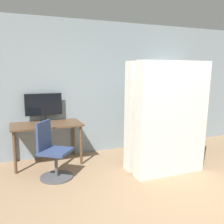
% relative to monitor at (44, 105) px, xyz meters
% --- Properties ---
extents(ground_plane, '(16.00, 16.00, 0.00)m').
position_rel_monitor_xyz_m(ground_plane, '(1.45, -2.75, -1.06)').
color(ground_plane, '#937556').
extents(wall_back, '(8.00, 0.06, 2.70)m').
position_rel_monitor_xyz_m(wall_back, '(1.45, 0.13, 0.29)').
color(wall_back, gray).
rests_on(wall_back, ground).
extents(desk, '(1.25, 0.70, 0.75)m').
position_rel_monitor_xyz_m(desk, '(0.00, -0.25, -0.40)').
color(desk, brown).
rests_on(desk, ground).
extents(monitor, '(0.68, 0.17, 0.53)m').
position_rel_monitor_xyz_m(monitor, '(0.00, 0.00, 0.00)').
color(monitor, black).
rests_on(monitor, desk).
extents(office_chair, '(0.62, 0.62, 0.92)m').
position_rel_monitor_xyz_m(office_chair, '(-0.00, -0.94, -0.69)').
color(office_chair, '#4C4C51').
rests_on(office_chair, ground).
extents(bookshelf, '(0.89, 0.33, 1.85)m').
position_rel_monitor_xyz_m(bookshelf, '(2.64, -0.03, -0.16)').
color(bookshelf, beige).
rests_on(bookshelf, ground).
extents(mattress_near, '(1.24, 0.30, 1.86)m').
position_rel_monitor_xyz_m(mattress_near, '(1.83, -1.52, -0.13)').
color(mattress_near, silver).
rests_on(mattress_near, ground).
extents(mattress_far, '(1.24, 0.28, 1.86)m').
position_rel_monitor_xyz_m(mattress_far, '(1.83, -1.14, -0.13)').
color(mattress_far, silver).
rests_on(mattress_far, ground).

